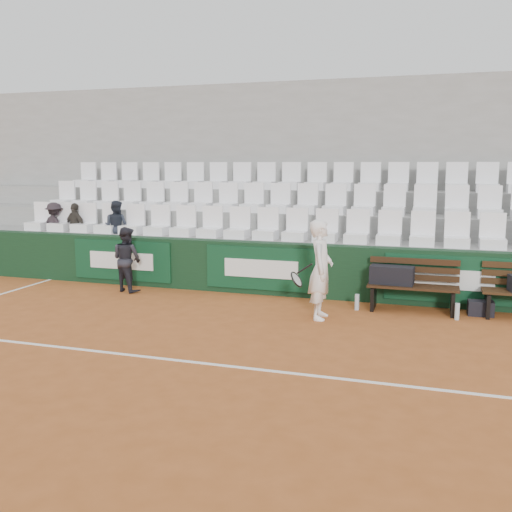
{
  "coord_description": "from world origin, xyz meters",
  "views": [
    {
      "loc": [
        2.92,
        -6.35,
        2.49
      ],
      "look_at": [
        0.15,
        2.4,
        1.0
      ],
      "focal_mm": 40.0,
      "sensor_mm": 36.0,
      "label": 1
    }
  ],
  "objects": [
    {
      "name": "water_bottle_far",
      "position": [
        3.32,
        3.13,
        0.14
      ],
      "size": [
        0.08,
        0.08,
        0.27
      ],
      "primitive_type": "cylinder",
      "color": "silver",
      "rests_on": "ground"
    },
    {
      "name": "grandstand_tier_front",
      "position": [
        0.0,
        4.62,
        0.5
      ],
      "size": [
        18.0,
        0.95,
        1.0
      ],
      "primitive_type": "cube",
      "color": "gray",
      "rests_on": "ground"
    },
    {
      "name": "sports_bag_ground",
      "position": [
        3.7,
        3.52,
        0.12
      ],
      "size": [
        0.42,
        0.27,
        0.25
      ],
      "primitive_type": "cube",
      "rotation": [
        0.0,
        0.0,
        0.05
      ],
      "color": "black",
      "rests_on": "ground"
    },
    {
      "name": "sports_bag_left",
      "position": [
        2.25,
        3.48,
        0.61
      ],
      "size": [
        0.75,
        0.36,
        0.31
      ],
      "primitive_type": "cube",
      "rotation": [
        0.0,
        0.0,
        -0.07
      ],
      "color": "black",
      "rests_on": "bench_left"
    },
    {
      "name": "spectator_b",
      "position": [
        -4.74,
        4.5,
        1.54
      ],
      "size": [
        0.68,
        0.43,
        1.08
      ],
      "primitive_type": "imported",
      "rotation": [
        0.0,
        0.0,
        2.85
      ],
      "color": "#34302A",
      "rests_on": "grandstand_tier_front"
    },
    {
      "name": "court_baseline",
      "position": [
        0.0,
        0.0,
        0.0
      ],
      "size": [
        18.0,
        0.06,
        0.01
      ],
      "primitive_type": "cube",
      "color": "white",
      "rests_on": "ground"
    },
    {
      "name": "grandstand_rear_wall",
      "position": [
        0.0,
        7.15,
        2.2
      ],
      "size": [
        18.0,
        0.3,
        4.4
      ],
      "primitive_type": "cube",
      "color": "gray",
      "rests_on": "ground"
    },
    {
      "name": "grandstand_tier_mid",
      "position": [
        0.0,
        5.58,
        0.72
      ],
      "size": [
        18.0,
        0.95,
        1.45
      ],
      "primitive_type": "cube",
      "color": "gray",
      "rests_on": "ground"
    },
    {
      "name": "tennis_player",
      "position": [
        1.19,
        2.55,
        0.81
      ],
      "size": [
        0.71,
        0.61,
        1.61
      ],
      "color": "white",
      "rests_on": "ground"
    },
    {
      "name": "spectator_c",
      "position": [
        -3.71,
        4.5,
        1.58
      ],
      "size": [
        0.56,
        0.44,
        1.15
      ],
      "primitive_type": "imported",
      "rotation": [
        0.0,
        0.0,
        3.14
      ],
      "color": "#1F242F",
      "rests_on": "grandstand_tier_front"
    },
    {
      "name": "seat_row_front",
      "position": [
        0.0,
        4.45,
        1.31
      ],
      "size": [
        11.9,
        0.44,
        0.63
      ],
      "primitive_type": "cube",
      "color": "white",
      "rests_on": "grandstand_tier_front"
    },
    {
      "name": "back_barrier",
      "position": [
        0.07,
        3.99,
        0.5
      ],
      "size": [
        18.0,
        0.34,
        1.0
      ],
      "color": "#10321A",
      "rests_on": "ground"
    },
    {
      "name": "ground",
      "position": [
        0.0,
        0.0,
        0.0
      ],
      "size": [
        80.0,
        80.0,
        0.0
      ],
      "primitive_type": "plane",
      "color": "#A55525",
      "rests_on": "ground"
    },
    {
      "name": "grandstand_tier_back",
      "position": [
        0.0,
        6.53,
        0.95
      ],
      "size": [
        18.0,
        0.95,
        1.9
      ],
      "primitive_type": "cube",
      "color": "gray",
      "rests_on": "ground"
    },
    {
      "name": "water_bottle_near",
      "position": [
        1.7,
        3.27,
        0.14
      ],
      "size": [
        0.08,
        0.08,
        0.28
      ],
      "primitive_type": "cylinder",
      "color": "#ADBBC4",
      "rests_on": "ground"
    },
    {
      "name": "ball_kid",
      "position": [
        -2.82,
        3.38,
        0.64
      ],
      "size": [
        0.74,
        0.66,
        1.28
      ],
      "primitive_type": "imported",
      "rotation": [
        0.0,
        0.0,
        2.82
      ],
      "color": "black",
      "rests_on": "ground"
    },
    {
      "name": "spectator_a",
      "position": [
        -5.29,
        4.5,
        1.54
      ],
      "size": [
        0.78,
        0.58,
        1.08
      ],
      "primitive_type": "imported",
      "rotation": [
        0.0,
        0.0,
        2.85
      ],
      "color": "black",
      "rests_on": "grandstand_tier_front"
    },
    {
      "name": "seat_row_mid",
      "position": [
        0.0,
        5.4,
        1.77
      ],
      "size": [
        11.9,
        0.44,
        0.63
      ],
      "primitive_type": "cube",
      "color": "white",
      "rests_on": "grandstand_tier_mid"
    },
    {
      "name": "seat_row_back",
      "position": [
        0.0,
        6.35,
        2.21
      ],
      "size": [
        11.9,
        0.44,
        0.63
      ],
      "primitive_type": "cube",
      "color": "white",
      "rests_on": "grandstand_tier_back"
    },
    {
      "name": "bench_left",
      "position": [
        2.6,
        3.45,
        0.23
      ],
      "size": [
        1.5,
        0.56,
        0.45
      ],
      "primitive_type": "cube",
      "color": "#311C0E",
      "rests_on": "ground"
    }
  ]
}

